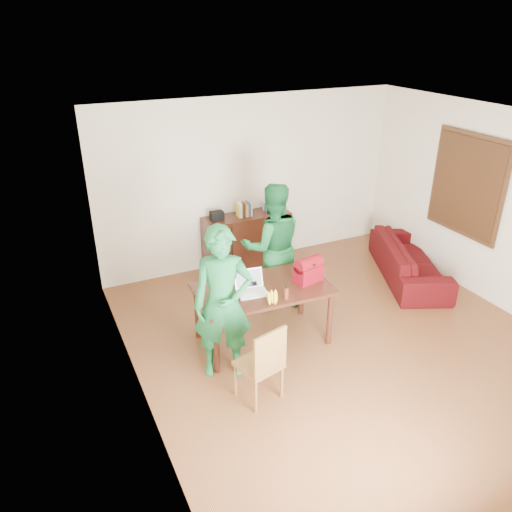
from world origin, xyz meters
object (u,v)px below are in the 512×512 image
person_near (223,304)px  laptop (252,290)px  person_far (272,246)px  bottle (286,293)px  sofa (409,260)px  chair (260,377)px  table (263,294)px  red_bag (308,272)px

person_near → laptop: (0.48, 0.28, -0.09)m
person_near → person_far: bearing=63.6°
bottle → person_far: bearing=70.8°
person_far → bottle: bearing=83.9°
person_near → bottle: 0.79m
laptop → sofa: (3.01, 0.65, -0.52)m
laptop → bottle: size_ratio=2.38×
sofa → person_near: bearing=128.9°
chair → bottle: 1.03m
table → bottle: bearing=-67.6°
person_near → laptop: size_ratio=4.78×
chair → person_far: bearing=44.9°
table → person_far: 0.95m
chair → laptop: (0.32, 0.86, 0.54)m
chair → red_bag: bearing=23.9°
bottle → chair: bearing=-136.9°
chair → person_near: 0.87m
person_near → bottle: (0.79, 0.01, -0.06)m
red_bag → laptop: bearing=167.2°
table → laptop: laptop is taller
person_far → sofa: bearing=-171.8°
person_far → table: bearing=69.2°
chair → person_near: person_near is taller
person_near → bottle: person_near is taller
person_far → red_bag: size_ratio=5.26×
person_near → person_far: size_ratio=1.01×
person_far → laptop: size_ratio=4.74×
chair → bottle: size_ratio=5.81×
red_bag → person_near: bearing=-179.7°
laptop → bottle: laptop is taller
chair → bottle: bearing=28.8°
person_far → red_bag: person_far is taller
table → person_far: size_ratio=0.94×
person_far → chair: bearing=72.4°
red_bag → table: bearing=158.8°
table → person_near: (-0.67, -0.36, 0.23)m
person_far → laptop: 1.10m
table → sofa: (2.83, 0.57, -0.38)m
chair → sofa: chair is taller
bottle → sofa: bearing=18.9°
chair → red_bag: 1.50m
chair → person_far: person_far is taller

